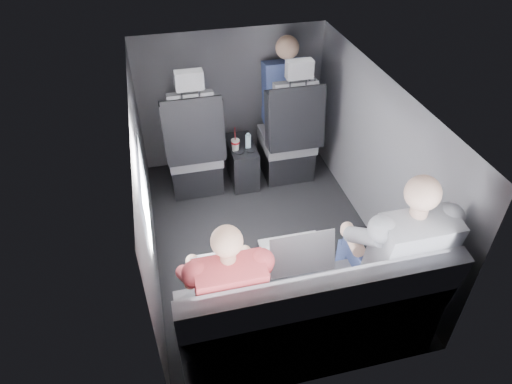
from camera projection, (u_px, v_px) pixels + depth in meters
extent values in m
plane|color=black|center=(265.00, 239.00, 3.85)|extent=(2.60, 2.60, 0.00)
plane|color=#B2B2AD|center=(267.00, 92.00, 3.02)|extent=(2.60, 2.60, 0.00)
cube|color=#56565B|center=(145.00, 192.00, 3.27)|extent=(0.02, 2.60, 1.35)
cube|color=#56565B|center=(376.00, 158.00, 3.60)|extent=(0.02, 2.60, 1.35)
cube|color=#56565B|center=(232.00, 98.00, 4.43)|extent=(1.80, 0.02, 1.35)
cube|color=#56565B|center=(327.00, 312.00, 2.44)|extent=(1.80, 0.02, 1.35)
cube|color=white|center=(145.00, 191.00, 2.90)|extent=(0.02, 0.75, 0.42)
cube|color=black|center=(296.00, 111.00, 3.96)|extent=(0.35, 0.11, 0.59)
cube|color=black|center=(196.00, 171.00, 4.38)|extent=(0.46, 0.48, 0.30)
cube|color=#5C5B60|center=(194.00, 152.00, 4.22)|extent=(0.48, 0.46, 0.14)
cube|color=#5C5B60|center=(193.00, 127.00, 3.84)|extent=(0.38, 0.18, 0.61)
cube|color=black|center=(167.00, 133.00, 3.82)|extent=(0.08, 0.21, 0.53)
cube|color=black|center=(219.00, 127.00, 3.90)|extent=(0.08, 0.21, 0.53)
cube|color=black|center=(194.00, 132.00, 3.80)|extent=(0.50, 0.11, 0.58)
cube|color=#5C5B60|center=(189.00, 80.00, 3.54)|extent=(0.22, 0.10, 0.15)
cube|color=black|center=(285.00, 158.00, 4.55)|extent=(0.46, 0.48, 0.30)
cube|color=#5C5B60|center=(287.00, 139.00, 4.39)|extent=(0.48, 0.46, 0.14)
cube|color=#5C5B60|center=(295.00, 115.00, 4.01)|extent=(0.38, 0.18, 0.61)
cube|color=black|center=(271.00, 121.00, 3.99)|extent=(0.08, 0.21, 0.53)
cube|color=black|center=(318.00, 115.00, 4.07)|extent=(0.08, 0.21, 0.53)
cube|color=black|center=(297.00, 119.00, 3.97)|extent=(0.50, 0.11, 0.58)
cube|color=#5C5B60|center=(299.00, 69.00, 3.71)|extent=(0.22, 0.10, 0.15)
cube|color=black|center=(242.00, 162.00, 4.40)|extent=(0.24, 0.48, 0.40)
cylinder|color=black|center=(239.00, 152.00, 4.17)|extent=(0.09, 0.09, 0.01)
cylinder|color=black|center=(251.00, 150.00, 4.20)|extent=(0.09, 0.09, 0.01)
cube|color=#5C5B60|center=(305.00, 321.00, 2.93)|extent=(1.60, 0.50, 0.45)
cube|color=#5C5B60|center=(324.00, 304.00, 2.48)|extent=(1.60, 0.17, 0.47)
cylinder|color=red|center=(235.00, 142.00, 4.15)|extent=(0.08, 0.08, 0.02)
cylinder|color=white|center=(235.00, 140.00, 4.14)|extent=(0.08, 0.08, 0.01)
cylinder|color=red|center=(235.00, 134.00, 4.09)|extent=(0.01, 0.01, 0.13)
cylinder|color=#9FC3D7|center=(248.00, 142.00, 4.19)|extent=(0.05, 0.05, 0.13)
cylinder|color=#9FC3D7|center=(248.00, 134.00, 4.15)|extent=(0.03, 0.03, 0.02)
cube|color=white|center=(219.00, 267.00, 2.81)|extent=(0.35, 0.26, 0.02)
cube|color=silver|center=(219.00, 268.00, 2.79)|extent=(0.28, 0.14, 0.00)
cube|color=white|center=(217.00, 258.00, 2.86)|extent=(0.10, 0.06, 0.00)
cube|color=white|center=(223.00, 272.00, 2.61)|extent=(0.34, 0.08, 0.24)
cube|color=white|center=(223.00, 271.00, 2.62)|extent=(0.30, 0.06, 0.20)
cube|color=#B4B4B9|center=(293.00, 250.00, 2.92)|extent=(0.40, 0.28, 0.02)
cube|color=silver|center=(294.00, 251.00, 2.91)|extent=(0.33, 0.15, 0.00)
cube|color=#B4B4B9|center=(289.00, 240.00, 2.98)|extent=(0.12, 0.06, 0.00)
cube|color=#B4B4B9|center=(303.00, 254.00, 2.70)|extent=(0.40, 0.08, 0.26)
cube|color=white|center=(302.00, 254.00, 2.71)|extent=(0.35, 0.06, 0.23)
cube|color=black|center=(383.00, 240.00, 3.00)|extent=(0.39, 0.33, 0.02)
cube|color=black|center=(384.00, 241.00, 2.98)|extent=(0.30, 0.21, 0.00)
cube|color=black|center=(378.00, 232.00, 3.04)|extent=(0.11, 0.08, 0.00)
cube|color=black|center=(397.00, 242.00, 2.81)|extent=(0.34, 0.17, 0.22)
cube|color=white|center=(396.00, 242.00, 2.82)|extent=(0.30, 0.14, 0.19)
cube|color=#2F2F34|center=(209.00, 295.00, 2.74)|extent=(0.14, 0.41, 0.12)
cube|color=#2F2F34|center=(242.00, 289.00, 2.78)|extent=(0.14, 0.41, 0.12)
cube|color=#2F2F34|center=(206.00, 298.00, 3.08)|extent=(0.12, 0.12, 0.45)
cube|color=#2F2F34|center=(236.00, 292.00, 3.12)|extent=(0.12, 0.12, 0.45)
cube|color=#BA413D|center=(230.00, 293.00, 2.47)|extent=(0.37, 0.25, 0.50)
sphere|color=#DBAA89|center=(227.00, 241.00, 2.27)|extent=(0.17, 0.17, 0.17)
cylinder|color=#DBAA89|center=(191.00, 272.00, 2.70)|extent=(0.10, 0.26, 0.11)
cylinder|color=#DBAA89|center=(252.00, 261.00, 2.77)|extent=(0.10, 0.26, 0.11)
cube|color=navy|center=(368.00, 264.00, 2.93)|extent=(0.16, 0.48, 0.14)
cube|color=navy|center=(402.00, 257.00, 2.97)|extent=(0.16, 0.48, 0.14)
cube|color=navy|center=(348.00, 267.00, 3.30)|extent=(0.14, 0.14, 0.45)
cube|color=navy|center=(378.00, 261.00, 3.34)|extent=(0.14, 0.14, 0.45)
cube|color=gray|center=(409.00, 253.00, 2.63)|extent=(0.43, 0.29, 0.59)
sphere|color=#D5A991|center=(423.00, 193.00, 2.40)|extent=(0.19, 0.19, 0.19)
cylinder|color=#D5A991|center=(353.00, 239.00, 2.87)|extent=(0.12, 0.30, 0.13)
cylinder|color=#D5A991|center=(415.00, 228.00, 2.95)|extent=(0.12, 0.30, 0.13)
cube|color=navy|center=(286.00, 93.00, 4.29)|extent=(0.42, 0.27, 0.61)
sphere|color=#DBAA89|center=(287.00, 47.00, 4.04)|extent=(0.21, 0.21, 0.21)
cube|color=navy|center=(283.00, 117.00, 4.51)|extent=(0.36, 0.42, 0.13)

